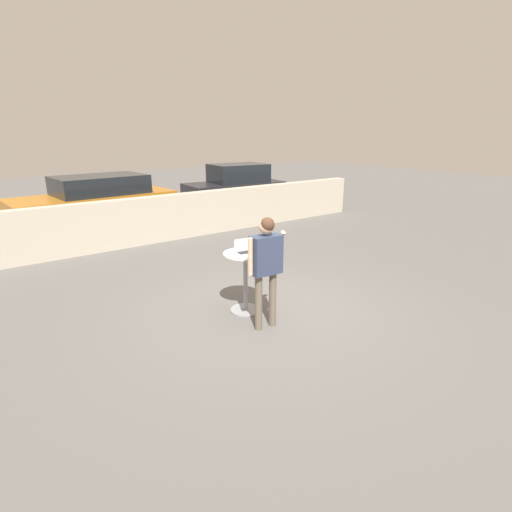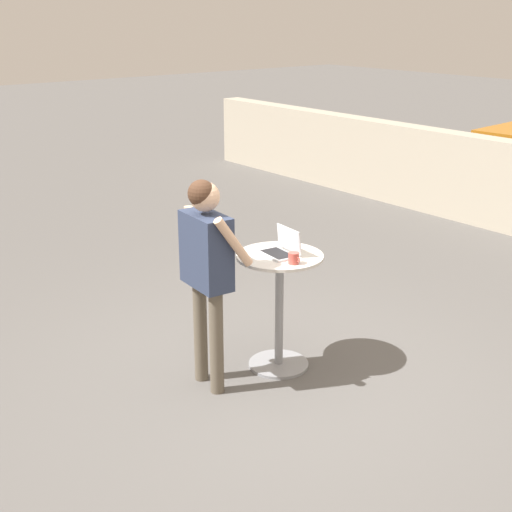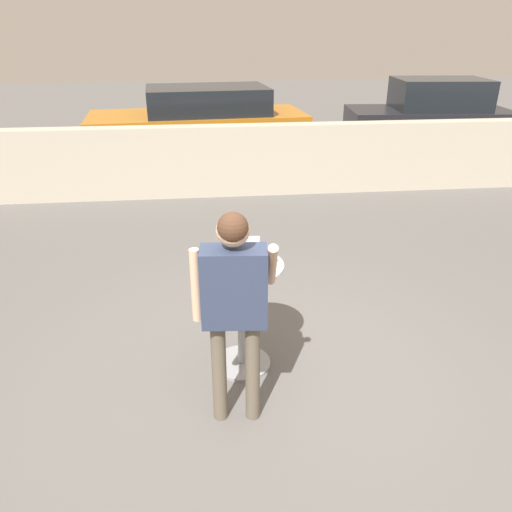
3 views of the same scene
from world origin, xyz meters
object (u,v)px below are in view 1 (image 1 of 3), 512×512
Objects in this scene: parked_car_near_street at (96,203)px; laptop at (245,250)px; parked_car_further_down at (236,186)px; coffee_mug at (259,249)px; cafe_table at (245,275)px; standing_person at (266,259)px.

laptop is at bearing -87.75° from parked_car_near_street.
parked_car_further_down is at bearing 9.11° from parked_car_near_street.
parked_car_further_down reaches higher than coffee_mug.
cafe_table is 0.48m from coffee_mug.
laptop is 7.24m from parked_car_near_street.
parked_car_near_street is (-0.28, 7.23, -0.22)m from laptop.
cafe_table is 7.25m from parked_car_near_street.
coffee_mug is 7.32m from parked_car_near_street.
standing_person is at bearing -118.53° from coffee_mug.
parked_car_further_down is (5.06, 8.19, -0.24)m from coffee_mug.
cafe_table is 0.43m from laptop.
parked_car_further_down is (5.28, 8.14, 0.19)m from cafe_table.
standing_person is 10.31m from parked_car_further_down.
standing_person is (-0.10, -0.66, 0.47)m from cafe_table.
coffee_mug is 0.03× the size of parked_car_further_down.
parked_car_further_down is at bearing 56.99° from cafe_table.
parked_car_further_down is (5.28, 8.12, -0.24)m from laptop.
coffee_mug is 9.63m from parked_car_further_down.
parked_car_near_street is (-0.18, 7.90, -0.27)m from standing_person.
parked_car_further_down reaches higher than parked_car_near_street.
standing_person is 0.37× the size of parked_car_near_street.
laptop is 0.24m from coffee_mug.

